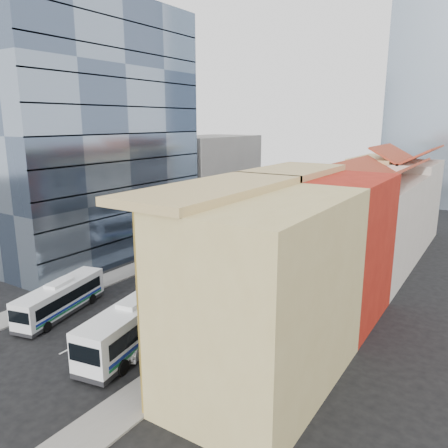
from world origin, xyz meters
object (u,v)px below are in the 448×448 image
Objects in this scene: office_tower at (93,133)px; sedan_right at (132,341)px; shophouse_tan at (267,294)px; bus_left_near at (61,298)px; bus_right at (137,321)px; bus_left_far at (220,238)px.

office_tower is 6.50× the size of sedan_right.
office_tower is (-31.00, 14.00, 9.00)m from shophouse_tan.
bus_left_near is 9.29m from bus_right.
office_tower is at bearing 113.38° from sedan_right.
sedan_right is at bearing -20.62° from bus_left_near.
bus_right reaches higher than bus_left_near.
shophouse_tan is 1.46× the size of bus_left_near.
sedan_right is (-9.93, -1.80, -5.24)m from shophouse_tan.
sedan_right is (21.07, -15.80, -14.24)m from office_tower.
bus_left_far reaches higher than bus_right.
bus_left_far is (-17.85, 21.83, -3.98)m from shophouse_tan.
bus_right is (20.78, -14.92, -13.12)m from office_tower.
office_tower is at bearing 155.70° from shophouse_tan.
bus_left_near is 22.55m from bus_left_far.
office_tower reaches higher than shophouse_tan.
bus_right is (7.63, -22.76, -0.13)m from bus_left_far.
bus_left_far is at bearing 98.39° from bus_right.
office_tower is 3.14× the size of bus_left_near.
office_tower is at bearing -169.22° from bus_left_far.
bus_left_near reaches higher than sedan_right.
sedan_right is at bearing -36.87° from office_tower.
office_tower is at bearing 134.17° from bus_right.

